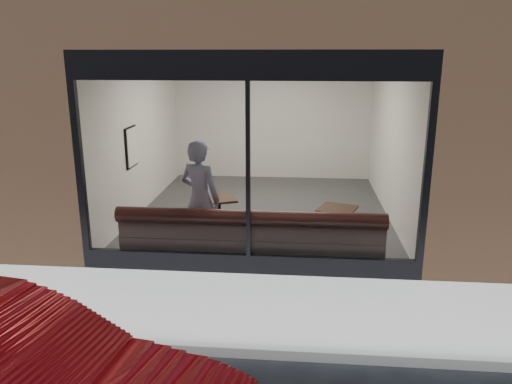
# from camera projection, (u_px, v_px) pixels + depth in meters

# --- Properties ---
(ground) EXTENTS (120.00, 120.00, 0.00)m
(ground) POSITION_uv_depth(u_px,v_px,m) (229.00, 352.00, 5.44)
(ground) COLOR black
(ground) RESTS_ON ground
(sidewalk_near) EXTENTS (40.00, 2.00, 0.01)m
(sidewalk_near) POSITION_uv_depth(u_px,v_px,m) (240.00, 307.00, 6.40)
(sidewalk_near) COLOR gray
(sidewalk_near) RESTS_ON ground
(kerb_near) EXTENTS (40.00, 0.10, 0.12)m
(kerb_near) POSITION_uv_depth(u_px,v_px,m) (228.00, 350.00, 5.38)
(kerb_near) COLOR gray
(kerb_near) RESTS_ON ground
(host_building_pier_left) EXTENTS (2.50, 12.00, 3.20)m
(host_building_pier_left) POSITION_uv_depth(u_px,v_px,m) (129.00, 115.00, 13.02)
(host_building_pier_left) COLOR brown
(host_building_pier_left) RESTS_ON ground
(host_building_pier_right) EXTENTS (2.50, 12.00, 3.20)m
(host_building_pier_right) POSITION_uv_depth(u_px,v_px,m) (423.00, 118.00, 12.37)
(host_building_pier_right) COLOR brown
(host_building_pier_right) RESTS_ON ground
(host_building_backfill) EXTENTS (5.00, 6.00, 3.20)m
(host_building_backfill) POSITION_uv_depth(u_px,v_px,m) (278.00, 105.00, 15.57)
(host_building_backfill) COLOR brown
(host_building_backfill) RESTS_ON ground
(cafe_floor) EXTENTS (6.00, 6.00, 0.00)m
(cafe_floor) POSITION_uv_depth(u_px,v_px,m) (263.00, 212.00, 10.24)
(cafe_floor) COLOR #2D2D30
(cafe_floor) RESTS_ON ground
(cafe_ceiling) EXTENTS (6.00, 6.00, 0.00)m
(cafe_ceiling) POSITION_uv_depth(u_px,v_px,m) (264.00, 51.00, 9.39)
(cafe_ceiling) COLOR white
(cafe_ceiling) RESTS_ON host_building_upper
(cafe_wall_back) EXTENTS (5.00, 0.00, 5.00)m
(cafe_wall_back) POSITION_uv_depth(u_px,v_px,m) (273.00, 117.00, 12.68)
(cafe_wall_back) COLOR silver
(cafe_wall_back) RESTS_ON ground
(cafe_wall_left) EXTENTS (0.00, 6.00, 6.00)m
(cafe_wall_left) POSITION_uv_depth(u_px,v_px,m) (141.00, 133.00, 10.03)
(cafe_wall_left) COLOR silver
(cafe_wall_left) RESTS_ON ground
(cafe_wall_right) EXTENTS (0.00, 6.00, 6.00)m
(cafe_wall_right) POSITION_uv_depth(u_px,v_px,m) (393.00, 137.00, 9.60)
(cafe_wall_right) COLOR silver
(cafe_wall_right) RESTS_ON ground
(storefront_kick) EXTENTS (5.00, 0.10, 0.30)m
(storefront_kick) POSITION_uv_depth(u_px,v_px,m) (249.00, 264.00, 7.37)
(storefront_kick) COLOR black
(storefront_kick) RESTS_ON ground
(storefront_header) EXTENTS (5.00, 0.10, 0.40)m
(storefront_header) POSITION_uv_depth(u_px,v_px,m) (248.00, 65.00, 6.61)
(storefront_header) COLOR black
(storefront_header) RESTS_ON host_building_upper
(storefront_mullion) EXTENTS (0.06, 0.10, 2.50)m
(storefront_mullion) POSITION_uv_depth(u_px,v_px,m) (248.00, 172.00, 7.00)
(storefront_mullion) COLOR black
(storefront_mullion) RESTS_ON storefront_kick
(storefront_glass) EXTENTS (4.80, 0.00, 4.80)m
(storefront_glass) POSITION_uv_depth(u_px,v_px,m) (248.00, 172.00, 6.97)
(storefront_glass) COLOR white
(storefront_glass) RESTS_ON storefront_kick
(banquette) EXTENTS (4.00, 0.55, 0.45)m
(banquette) POSITION_uv_depth(u_px,v_px,m) (251.00, 249.00, 7.73)
(banquette) COLOR black
(banquette) RESTS_ON cafe_floor
(person) EXTENTS (0.81, 0.69, 1.89)m
(person) POSITION_uv_depth(u_px,v_px,m) (200.00, 199.00, 7.86)
(person) COLOR #9BA8CF
(person) RESTS_ON cafe_floor
(cafe_table_left) EXTENTS (0.71, 0.71, 0.03)m
(cafe_table_left) POSITION_uv_depth(u_px,v_px,m) (218.00, 199.00, 8.56)
(cafe_table_left) COLOR black
(cafe_table_left) RESTS_ON cafe_floor
(cafe_table_right) EXTENTS (0.72, 0.72, 0.04)m
(cafe_table_right) POSITION_uv_depth(u_px,v_px,m) (337.00, 209.00, 8.01)
(cafe_table_right) COLOR black
(cafe_table_right) RESTS_ON cafe_floor
(cafe_chair_left) EXTENTS (0.55, 0.55, 0.04)m
(cafe_chair_left) POSITION_uv_depth(u_px,v_px,m) (195.00, 211.00, 9.53)
(cafe_chair_left) COLOR black
(cafe_chair_left) RESTS_ON cafe_floor
(wall_poster) EXTENTS (0.02, 0.53, 0.71)m
(wall_poster) POSITION_uv_depth(u_px,v_px,m) (132.00, 147.00, 9.43)
(wall_poster) COLOR white
(wall_poster) RESTS_ON cafe_wall_left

